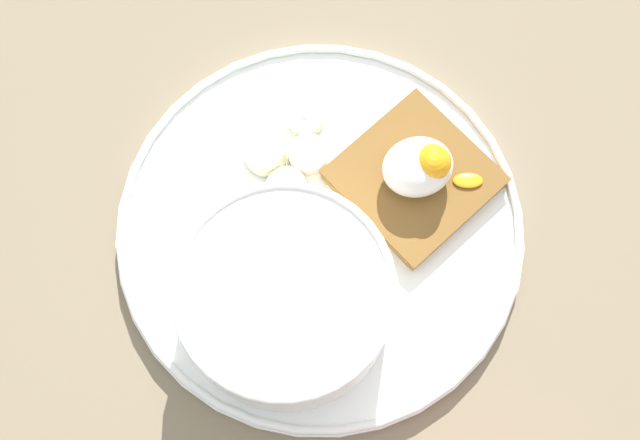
{
  "coord_description": "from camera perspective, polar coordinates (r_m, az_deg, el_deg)",
  "views": [
    {
      "loc": [
        5.32,
        18.26,
        65.73
      ],
      "look_at": [
        0.0,
        0.0,
        5.0
      ],
      "focal_mm": 50.0,
      "sensor_mm": 36.0,
      "label": 1
    }
  ],
  "objects": [
    {
      "name": "banana_slice_right",
      "position": [
        0.68,
        -0.96,
        6.49
      ],
      "size": [
        3.24,
        3.15,
        1.34
      ],
      "color": "beige",
      "rests_on": "plate"
    },
    {
      "name": "ground_plane",
      "position": [
        0.67,
        0.0,
        -1.02
      ],
      "size": [
        120.0,
        120.0,
        2.0
      ],
      "primitive_type": "cube",
      "color": "#73654E",
      "rests_on": "ground"
    },
    {
      "name": "banana_slice_back",
      "position": [
        0.66,
        -2.15,
        2.1
      ],
      "size": [
        3.77,
        3.74,
        1.31
      ],
      "color": "#F1F1C1",
      "rests_on": "plate"
    },
    {
      "name": "plate",
      "position": [
        0.66,
        0.0,
        -0.57
      ],
      "size": [
        30.1,
        30.1,
        1.6
      ],
      "color": "white",
      "rests_on": "ground_plane"
    },
    {
      "name": "toast_slice",
      "position": [
        0.66,
        6.06,
        2.68
      ],
      "size": [
        13.41,
        13.41,
        1.43
      ],
      "color": "brown",
      "rests_on": "plate"
    },
    {
      "name": "poached_egg",
      "position": [
        0.64,
        6.48,
        3.44
      ],
      "size": [
        7.36,
        4.45,
        3.97
      ],
      "color": "white",
      "rests_on": "toast_slice"
    },
    {
      "name": "banana_slice_front",
      "position": [
        0.67,
        -3.54,
        4.25
      ],
      "size": [
        4.56,
        4.58,
        1.87
      ],
      "color": "beige",
      "rests_on": "plate"
    },
    {
      "name": "banana_slice_left",
      "position": [
        0.67,
        -0.77,
        4.23
      ],
      "size": [
        3.44,
        3.47,
        1.11
      ],
      "color": "#F9E9BE",
      "rests_on": "plate"
    },
    {
      "name": "oatmeal_bowl",
      "position": [
        0.61,
        -2.24,
        -5.06
      ],
      "size": [
        14.87,
        14.87,
        6.62
      ],
      "color": "white",
      "rests_on": "plate"
    }
  ]
}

